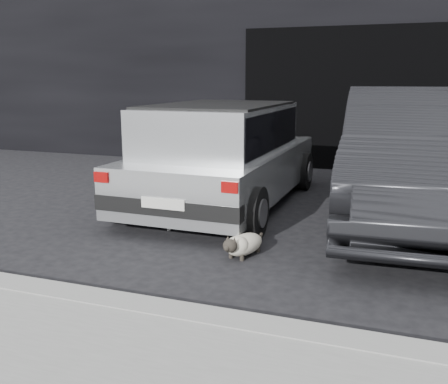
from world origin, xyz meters
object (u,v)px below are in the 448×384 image
(silver_hatchback, at_px, (223,151))
(second_car, at_px, (417,155))
(cat_siamese, at_px, (242,245))
(cat_white, at_px, (183,215))

(silver_hatchback, relative_size, second_car, 0.78)
(second_car, relative_size, cat_siamese, 6.54)
(second_car, bearing_deg, cat_white, -154.85)
(silver_hatchback, relative_size, cat_white, 6.28)
(second_car, height_order, cat_white, second_car)
(second_car, distance_m, cat_siamese, 2.62)
(cat_white, bearing_deg, cat_siamese, 21.41)
(silver_hatchback, distance_m, cat_siamese, 2.11)
(cat_siamese, xyz_separation_m, cat_white, (-0.92, 0.66, 0.04))
(silver_hatchback, bearing_deg, second_car, 4.68)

